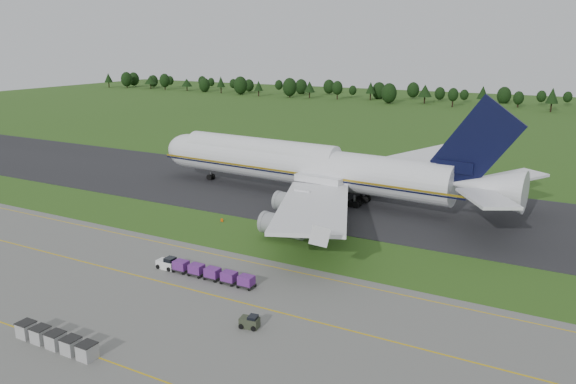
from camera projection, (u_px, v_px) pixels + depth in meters
The scene contains 10 objects.
ground at pixel (252, 236), 95.60m from camera, with size 600.00×600.00×0.00m, color #2A4F17.
apron at pixel (100, 320), 66.80m from camera, with size 300.00×52.00×0.06m, color #62625E.
taxiway at pixel (322, 197), 119.31m from camera, with size 300.00×40.00×0.08m, color black.
apron_markings at pixel (141, 297), 72.73m from camera, with size 300.00×30.20×0.01m.
tree_line at pixel (503, 95), 276.75m from camera, with size 523.34×22.15×11.96m.
aircraft at pixel (309, 166), 118.56m from camera, with size 83.48×81.28×23.45m.
baggage_train at pixel (203, 271), 78.76m from camera, with size 16.36×1.74×1.67m.
utility_cart at pixel (249, 323), 64.95m from camera, with size 2.39×1.66×1.21m.
uld_row at pixel (56, 340), 60.63m from camera, with size 11.38×1.78×1.76m.
edge_markers at pixel (251, 226), 100.31m from camera, with size 13.13×0.30×0.60m.
Camera 1 is at (48.72, -76.32, 32.20)m, focal length 35.00 mm.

